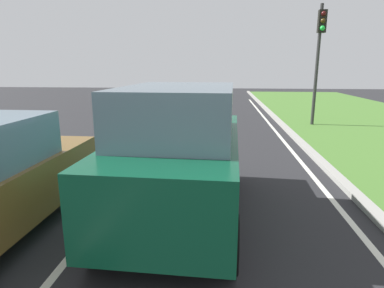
% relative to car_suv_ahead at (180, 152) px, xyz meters
% --- Properties ---
extents(ground_plane, '(60.00, 60.00, 0.00)m').
position_rel_car_suv_ahead_xyz_m(ground_plane, '(-0.69, 5.32, -1.17)').
color(ground_plane, '#262628').
extents(lane_line_center, '(0.12, 32.00, 0.01)m').
position_rel_car_suv_ahead_xyz_m(lane_line_center, '(-1.39, 5.32, -1.16)').
color(lane_line_center, silver).
rests_on(lane_line_center, ground).
extents(lane_line_right_edge, '(0.12, 32.00, 0.01)m').
position_rel_car_suv_ahead_xyz_m(lane_line_right_edge, '(2.91, 5.32, -1.16)').
color(lane_line_right_edge, silver).
rests_on(lane_line_right_edge, ground).
extents(curb_right, '(0.24, 48.00, 0.12)m').
position_rel_car_suv_ahead_xyz_m(curb_right, '(3.41, 5.32, -1.11)').
color(curb_right, '#9E9B93').
rests_on(curb_right, ground).
extents(car_suv_ahead, '(2.11, 4.57, 2.28)m').
position_rel_car_suv_ahead_xyz_m(car_suv_ahead, '(0.00, 0.00, 0.00)').
color(car_suv_ahead, '#0C472D').
rests_on(car_suv_ahead, ground).
extents(traffic_light_near_right, '(0.32, 0.50, 5.13)m').
position_rel_car_suv_ahead_xyz_m(traffic_light_near_right, '(4.74, 9.44, 2.28)').
color(traffic_light_near_right, '#2D2D2D').
rests_on(traffic_light_near_right, ground).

